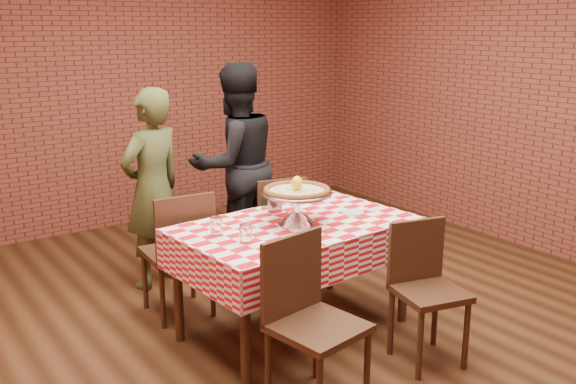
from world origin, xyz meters
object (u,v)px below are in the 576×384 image
(diner_olive, at_px, (153,189))
(diner_black, at_px, (235,165))
(chair_near_right, at_px, (430,296))
(chair_far_left, at_px, (177,252))
(chair_far_right, at_px, (275,228))
(pizza, at_px, (297,191))
(water_glass_left, at_px, (246,234))
(water_glass_right, at_px, (216,226))
(table, at_px, (295,278))
(pizza_stand, at_px, (297,208))
(condiment_caddy, at_px, (272,201))
(chair_near_left, at_px, (318,326))

(diner_olive, distance_m, diner_black, 0.80)
(chair_near_right, xyz_separation_m, diner_olive, (-0.84, 2.08, 0.35))
(chair_far_left, xyz_separation_m, chair_far_right, (0.90, 0.11, -0.02))
(pizza, bearing_deg, water_glass_left, -162.49)
(water_glass_left, bearing_deg, chair_far_right, 48.58)
(water_glass_right, bearing_deg, diner_black, 55.32)
(table, relative_size, pizza_stand, 3.25)
(water_glass_right, xyz_separation_m, chair_near_right, (0.96, -0.87, -0.39))
(diner_olive, bearing_deg, diner_black, 168.86)
(pizza, bearing_deg, condiment_caddy, 90.75)
(pizza_stand, relative_size, diner_olive, 0.30)
(water_glass_right, relative_size, condiment_caddy, 0.74)
(water_glass_right, height_order, chair_near_right, water_glass_right)
(water_glass_right, relative_size, chair_near_left, 0.13)
(table, height_order, diner_black, diner_black)
(water_glass_right, distance_m, chair_near_left, 0.92)
(water_glass_right, bearing_deg, chair_near_left, -80.91)
(condiment_caddy, distance_m, chair_near_right, 1.23)
(water_glass_left, bearing_deg, water_glass_right, 107.25)
(table, distance_m, water_glass_left, 0.66)
(chair_near_left, bearing_deg, chair_far_left, 85.10)
(chair_near_left, bearing_deg, water_glass_right, 89.88)
(water_glass_left, xyz_separation_m, chair_far_right, (0.85, 0.97, -0.38))
(condiment_caddy, distance_m, chair_far_left, 0.77)
(diner_black, bearing_deg, pizza, 75.87)
(pizza_stand, height_order, chair_far_right, pizza_stand)
(diner_black, bearing_deg, diner_olive, 7.33)
(table, relative_size, diner_black, 0.88)
(pizza, xyz_separation_m, diner_black, (0.36, 1.39, -0.12))
(chair_near_left, distance_m, diner_black, 2.32)
(condiment_caddy, bearing_deg, chair_far_left, 144.22)
(chair_far_left, bearing_deg, water_glass_left, 97.54)
(water_glass_right, relative_size, diner_black, 0.07)
(chair_near_right, bearing_deg, pizza_stand, 130.59)
(pizza_stand, bearing_deg, pizza, 0.00)
(chair_near_left, relative_size, diner_olive, 0.59)
(chair_far_left, distance_m, diner_olive, 0.67)
(chair_near_right, xyz_separation_m, chair_far_right, (-0.03, 1.61, 0.01))
(table, xyz_separation_m, pizza, (0.01, -0.00, 0.59))
(table, relative_size, chair_far_left, 1.65)
(chair_near_left, height_order, chair_far_left, chair_near_left)
(table, distance_m, water_glass_right, 0.70)
(pizza_stand, xyz_separation_m, pizza, (0.00, 0.00, 0.11))
(chair_far_left, distance_m, diner_black, 1.18)
(pizza, relative_size, chair_near_right, 0.50)
(pizza_stand, bearing_deg, condiment_caddy, 90.75)
(chair_far_left, bearing_deg, table, 130.48)
(water_glass_left, distance_m, chair_near_left, 0.71)
(pizza_stand, height_order, condiment_caddy, pizza_stand)
(diner_black, bearing_deg, table, 75.31)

